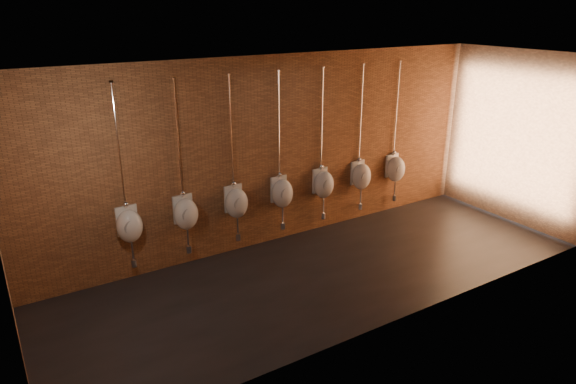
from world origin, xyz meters
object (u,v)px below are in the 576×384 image
object	(u,v)px
urinal_4	(323,184)
urinal_5	(361,176)
urinal_0	(129,225)
urinal_3	(282,192)
urinal_1	(186,213)
urinal_6	(396,168)
urinal_2	(236,202)

from	to	relation	value
urinal_4	urinal_5	distance (m)	0.87
urinal_0	urinal_5	distance (m)	4.34
urinal_0	urinal_3	xyz separation A→B (m)	(2.60, 0.00, 0.00)
urinal_1	urinal_6	bearing A→B (deg)	0.00
urinal_1	urinal_2	distance (m)	0.87
urinal_2	urinal_5	bearing A→B (deg)	0.00
urinal_2	urinal_3	bearing A→B (deg)	0.00
urinal_0	urinal_6	distance (m)	5.21
urinal_3	urinal_2	bearing A→B (deg)	180.00
urinal_2	urinal_3	size ratio (longest dim) A/B	1.00
urinal_0	urinal_6	world-z (taller)	same
urinal_3	urinal_5	bearing A→B (deg)	0.00
urinal_5	urinal_4	bearing A→B (deg)	180.00
urinal_3	urinal_4	bearing A→B (deg)	0.00
urinal_1	urinal_3	distance (m)	1.74
urinal_3	urinal_4	world-z (taller)	same
urinal_4	urinal_5	world-z (taller)	same
urinal_2	urinal_3	xyz separation A→B (m)	(0.87, 0.00, 0.00)
urinal_6	urinal_3	bearing A→B (deg)	180.00
urinal_2	urinal_6	world-z (taller)	same
urinal_2	urinal_5	xyz separation A→B (m)	(2.60, 0.00, 0.00)
urinal_2	urinal_4	distance (m)	1.74
urinal_0	urinal_2	size ratio (longest dim) A/B	1.00
urinal_5	urinal_6	distance (m)	0.87
urinal_1	urinal_0	bearing A→B (deg)	180.00
urinal_3	urinal_5	distance (m)	1.74
urinal_5	urinal_6	size ratio (longest dim) A/B	1.00
urinal_0	urinal_2	distance (m)	1.74
urinal_3	urinal_4	xyz separation A→B (m)	(0.87, 0.00, 0.00)
urinal_2	urinal_6	size ratio (longest dim) A/B	1.00
urinal_2	urinal_6	xyz separation A→B (m)	(3.47, 0.00, 0.00)
urinal_3	urinal_4	distance (m)	0.87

